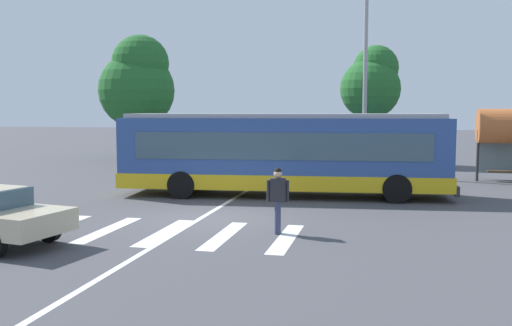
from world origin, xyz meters
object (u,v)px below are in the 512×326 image
(parked_car_blue, at_px, (362,154))
(background_tree_left, at_px, (138,83))
(parked_car_white, at_px, (267,152))
(city_transit_bus, at_px, (283,153))
(pedestrian_crossing_street, at_px, (278,197))
(background_tree_right, at_px, (372,83))
(twin_arm_street_lamp, at_px, (366,53))
(parked_car_charcoal, at_px, (312,153))
(parked_car_champagne, at_px, (222,152))
(parked_car_teal, at_px, (177,152))

(parked_car_blue, distance_m, background_tree_left, 15.14)
(background_tree_left, bearing_deg, parked_car_white, -15.21)
(city_transit_bus, distance_m, parked_car_white, 11.50)
(pedestrian_crossing_street, distance_m, background_tree_right, 20.59)
(parked_car_white, bearing_deg, background_tree_left, 164.79)
(parked_car_white, height_order, background_tree_right, background_tree_right)
(city_transit_bus, relative_size, parked_car_blue, 2.69)
(city_transit_bus, height_order, twin_arm_street_lamp, twin_arm_street_lamp)
(parked_car_white, relative_size, twin_arm_street_lamp, 0.47)
(parked_car_white, xyz_separation_m, background_tree_left, (-8.95, 2.43, 4.18))
(city_transit_bus, height_order, pedestrian_crossing_street, city_transit_bus)
(city_transit_bus, height_order, parked_car_charcoal, city_transit_bus)
(parked_car_white, bearing_deg, parked_car_charcoal, -0.10)
(parked_car_charcoal, bearing_deg, pedestrian_crossing_street, -86.01)
(parked_car_champagne, distance_m, background_tree_left, 8.04)
(parked_car_white, xyz_separation_m, parked_car_charcoal, (2.64, -0.00, 0.00))
(city_transit_bus, distance_m, twin_arm_street_lamp, 8.97)
(parked_car_teal, xyz_separation_m, parked_car_charcoal, (7.83, 0.68, 0.00))
(background_tree_left, height_order, background_tree_right, background_tree_left)
(parked_car_teal, height_order, background_tree_right, background_tree_right)
(twin_arm_street_lamp, height_order, background_tree_right, twin_arm_street_lamp)
(parked_car_charcoal, relative_size, twin_arm_street_lamp, 0.46)
(background_tree_left, bearing_deg, parked_car_charcoal, -11.88)
(pedestrian_crossing_street, relative_size, parked_car_teal, 0.38)
(parked_car_blue, height_order, background_tree_left, background_tree_left)
(parked_car_blue, bearing_deg, pedestrian_crossing_street, -94.97)
(city_transit_bus, xyz_separation_m, background_tree_left, (-11.83, 13.54, 3.36))
(parked_car_champagne, bearing_deg, pedestrian_crossing_street, -69.63)
(parked_car_champagne, bearing_deg, background_tree_right, 18.08)
(parked_car_teal, height_order, twin_arm_street_lamp, twin_arm_street_lamp)
(parked_car_white, xyz_separation_m, background_tree_right, (5.81, 2.57, 4.02))
(twin_arm_street_lamp, bearing_deg, parked_car_champagne, 156.45)
(city_transit_bus, bearing_deg, parked_car_teal, 127.77)
(parked_car_teal, bearing_deg, city_transit_bus, -52.23)
(parked_car_teal, bearing_deg, background_tree_left, 140.33)
(pedestrian_crossing_street, xyz_separation_m, parked_car_charcoal, (-1.23, 17.56, -0.20))
(parked_car_champagne, distance_m, parked_car_charcoal, 5.23)
(parked_car_white, xyz_separation_m, parked_car_blue, (5.39, -0.04, 0.00))
(parked_car_champagne, xyz_separation_m, parked_car_charcoal, (5.23, 0.17, 0.00))
(city_transit_bus, distance_m, background_tree_right, 14.35)
(pedestrian_crossing_street, distance_m, parked_car_teal, 19.16)
(parked_car_charcoal, bearing_deg, background_tree_left, 168.12)
(parked_car_white, bearing_deg, parked_car_champagne, -176.23)
(parked_car_teal, xyz_separation_m, background_tree_left, (-3.76, 3.12, 4.18))
(parked_car_champagne, bearing_deg, parked_car_teal, -168.84)
(pedestrian_crossing_street, bearing_deg, background_tree_right, 84.48)
(parked_car_teal, bearing_deg, background_tree_right, 16.48)
(parked_car_teal, xyz_separation_m, background_tree_right, (11.00, 3.26, 4.02))
(pedestrian_crossing_street, relative_size, twin_arm_street_lamp, 0.18)
(parked_car_champagne, height_order, parked_car_white, same)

